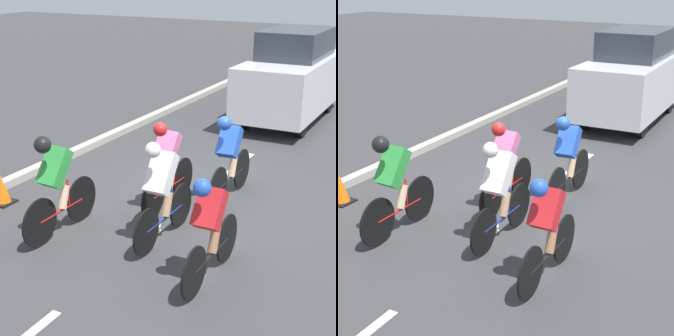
{
  "view_description": "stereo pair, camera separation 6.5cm",
  "coord_description": "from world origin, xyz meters",
  "views": [
    {
      "loc": [
        -3.65,
        7.82,
        3.69
      ],
      "look_at": [
        -0.09,
        1.13,
        0.95
      ],
      "focal_mm": 60.0,
      "sensor_mm": 36.0,
      "label": 1
    },
    {
      "loc": [
        -3.71,
        7.79,
        3.69
      ],
      "look_at": [
        -0.09,
        1.13,
        0.95
      ],
      "focal_mm": 60.0,
      "sensor_mm": 36.0,
      "label": 2
    }
  ],
  "objects": [
    {
      "name": "ground_plane",
      "position": [
        0.0,
        0.0,
        0.0
      ],
      "size": [
        60.0,
        60.0,
        0.0
      ],
      "primitive_type": "plane",
      "color": "#38383A"
    },
    {
      "name": "lane_stripe_mid",
      "position": [
        0.0,
        1.13,
        0.0
      ],
      "size": [
        0.12,
        1.4,
        0.01
      ],
      "primitive_type": "cube",
      "color": "white",
      "rests_on": "ground"
    },
    {
      "name": "lane_stripe_far",
      "position": [
        0.0,
        -2.07,
        0.0
      ],
      "size": [
        0.12,
        1.4,
        0.01
      ],
      "primitive_type": "cube",
      "color": "white",
      "rests_on": "ground"
    },
    {
      "name": "curb",
      "position": [
        3.2,
        1.13,
        0.07
      ],
      "size": [
        0.2,
        25.82,
        0.14
      ],
      "primitive_type": "cube",
      "color": "#A8A399",
      "rests_on": "ground"
    },
    {
      "name": "cyclist_blue",
      "position": [
        -0.47,
        -0.3,
        0.78
      ],
      "size": [
        0.33,
        1.74,
        1.49
      ],
      "color": "black",
      "rests_on": "ground"
    },
    {
      "name": "cyclist_pink",
      "position": [
        0.25,
        0.52,
        0.78
      ],
      "size": [
        0.35,
        1.7,
        1.5
      ],
      "color": "black",
      "rests_on": "ground"
    },
    {
      "name": "cyclist_green",
      "position": [
        1.2,
        2.06,
        0.82
      ],
      "size": [
        0.34,
        1.66,
        1.55
      ],
      "color": "black",
      "rests_on": "ground"
    },
    {
      "name": "cyclist_white",
      "position": [
        -0.22,
        1.55,
        0.8
      ],
      "size": [
        0.32,
        1.69,
        1.54
      ],
      "color": "black",
      "rests_on": "ground"
    },
    {
      "name": "cyclist_red",
      "position": [
        -1.23,
        2.21,
        0.75
      ],
      "size": [
        0.32,
        1.66,
        1.44
      ],
      "color": "black",
      "rests_on": "ground"
    },
    {
      "name": "support_car",
      "position": [
        0.11,
        -5.82,
        1.11
      ],
      "size": [
        1.7,
        4.22,
        2.24
      ],
      "color": "black",
      "rests_on": "ground"
    },
    {
      "name": "traffic_cone",
      "position": [
        2.75,
        1.59,
        0.24
      ],
      "size": [
        0.36,
        0.36,
        0.49
      ],
      "color": "black",
      "rests_on": "ground"
    }
  ]
}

